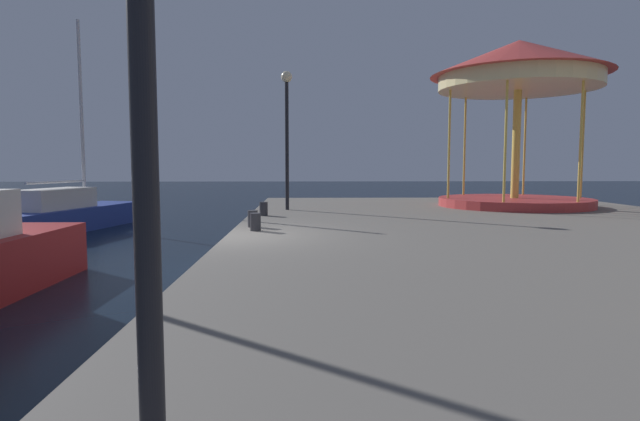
{
  "coord_description": "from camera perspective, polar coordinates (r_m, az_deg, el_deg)",
  "views": [
    {
      "loc": [
        1.66,
        -10.88,
        2.28
      ],
      "look_at": [
        2.04,
        2.11,
        1.12
      ],
      "focal_mm": 28.94,
      "sensor_mm": 36.0,
      "label": 1
    }
  ],
  "objects": [
    {
      "name": "bollard_center",
      "position": [
        15.09,
        -6.26,
        0.19
      ],
      "size": [
        0.24,
        0.24,
        0.4
      ],
      "primitive_type": "cylinder",
      "color": "#2D2D33",
      "rests_on": "quay_dock"
    },
    {
      "name": "carousel",
      "position": [
        19.81,
        21.08,
        13.14
      ],
      "size": [
        6.08,
        6.08,
        5.8
      ],
      "color": "#B23333",
      "rests_on": "quay_dock"
    },
    {
      "name": "sailboat_blue",
      "position": [
        19.81,
        -26.22,
        -0.34
      ],
      "size": [
        2.98,
        6.6,
        7.39
      ],
      "color": "navy",
      "rests_on": "ground"
    },
    {
      "name": "bollard_south",
      "position": [
        11.65,
        -7.15,
        -1.26
      ],
      "size": [
        0.24,
        0.24,
        0.4
      ],
      "primitive_type": "cylinder",
      "color": "#2D2D33",
      "rests_on": "quay_dock"
    },
    {
      "name": "lamp_post_mid_promenade",
      "position": [
        17.05,
        -3.69,
        10.37
      ],
      "size": [
        0.36,
        0.36,
        4.49
      ],
      "color": "black",
      "rests_on": "quay_dock"
    },
    {
      "name": "ground_plane",
      "position": [
        11.24,
        -10.2,
        -6.7
      ],
      "size": [
        120.0,
        120.0,
        0.0
      ],
      "primitive_type": "plane",
      "color": "black"
    },
    {
      "name": "quay_dock",
      "position": [
        12.17,
        23.29,
        -4.22
      ],
      "size": [
        13.55,
        24.37,
        0.8
      ],
      "primitive_type": "cube",
      "color": "slate",
      "rests_on": "ground"
    },
    {
      "name": "bollard_north",
      "position": [
        12.36,
        -7.44,
        -0.91
      ],
      "size": [
        0.24,
        0.24,
        0.4
      ],
      "primitive_type": "cylinder",
      "color": "#2D2D33",
      "rests_on": "quay_dock"
    }
  ]
}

